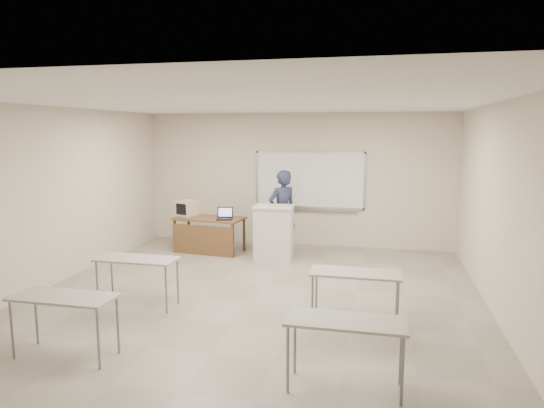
% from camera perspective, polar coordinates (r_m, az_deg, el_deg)
% --- Properties ---
extents(floor, '(7.00, 8.00, 0.01)m').
position_cam_1_polar(floor, '(7.56, -2.56, -11.52)').
color(floor, gray).
rests_on(floor, ground).
extents(whiteboard, '(2.48, 0.10, 1.31)m').
position_cam_1_polar(whiteboard, '(10.98, 4.44, 2.73)').
color(whiteboard, white).
rests_on(whiteboard, floor).
extents(student_desks, '(4.40, 2.20, 0.73)m').
position_cam_1_polar(student_desks, '(6.12, -6.02, -9.75)').
color(student_desks, gray).
rests_on(student_desks, floor).
extents(instructor_desk, '(1.48, 0.74, 0.75)m').
position_cam_1_polar(instructor_desk, '(10.46, -7.56, -2.76)').
color(instructor_desk, brown).
rests_on(instructor_desk, floor).
extents(podium, '(0.79, 0.57, 1.11)m').
position_cam_1_polar(podium, '(9.78, 0.20, -3.42)').
color(podium, beige).
rests_on(podium, floor).
extents(crt_monitor, '(0.37, 0.42, 0.35)m').
position_cam_1_polar(crt_monitor, '(10.82, -9.89, -0.47)').
color(crt_monitor, beige).
rests_on(crt_monitor, instructor_desk).
extents(laptop, '(0.33, 0.31, 0.24)m').
position_cam_1_polar(laptop, '(10.27, -5.52, -1.47)').
color(laptop, black).
rests_on(laptop, instructor_desk).
extents(mouse, '(0.10, 0.09, 0.03)m').
position_cam_1_polar(mouse, '(10.51, -6.26, -1.48)').
color(mouse, '#95989B').
rests_on(mouse, instructor_desk).
extents(keyboard, '(0.50, 0.22, 0.03)m').
position_cam_1_polar(keyboard, '(9.54, 0.92, -0.27)').
color(keyboard, beige).
rests_on(keyboard, podium).
extents(presenter, '(0.77, 0.76, 1.79)m').
position_cam_1_polar(presenter, '(10.24, 1.21, -0.97)').
color(presenter, black).
rests_on(presenter, floor).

